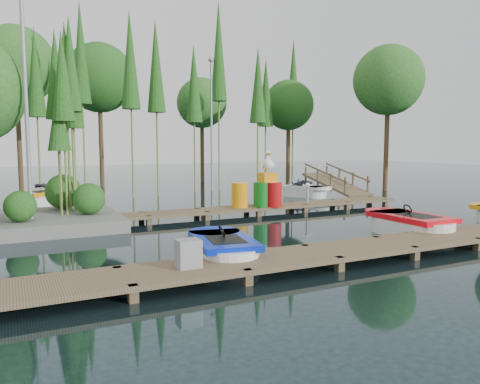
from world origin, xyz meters
name	(u,v)px	position (x,y,z in m)	size (l,w,h in m)	color
ground_plane	(233,230)	(0.00, 0.00, 0.00)	(90.00, 90.00, 0.00)	#1D3035
near_dock	(321,254)	(0.00, -4.50, 0.23)	(18.00, 1.50, 0.50)	brown
far_dock	(228,210)	(1.00, 2.50, 0.23)	(15.00, 1.20, 0.50)	brown
tree_screen	(97,70)	(-2.04, 10.60, 6.12)	(34.42, 18.53, 10.31)	#49371F
lamp_island	(25,87)	(-5.50, 2.50, 4.26)	(0.30, 0.30, 7.25)	gray
lamp_rear	(211,113)	(4.00, 11.00, 4.26)	(0.30, 0.30, 7.25)	gray
ramp	(336,183)	(9.00, 6.50, 0.59)	(1.50, 3.94, 1.49)	brown
boat_blue	(223,251)	(-1.87, -3.39, 0.26)	(1.67, 2.87, 0.91)	white
boat_red	(410,226)	(4.20, -3.02, 0.28)	(1.34, 2.93, 0.98)	white
boat_yellow_far	(49,198)	(-4.56, 8.71, 0.31)	(3.21, 2.76, 1.49)	white
boat_white_far	(305,191)	(7.08, 6.44, 0.27)	(2.19, 2.83, 1.22)	white
utility_cabinet	(188,253)	(-3.09, -4.50, 0.57)	(0.44, 0.37, 0.54)	gray
yellow_barrel	(240,195)	(1.49, 2.50, 0.76)	(0.61, 0.61, 0.91)	orange
drum_cluster	(269,190)	(2.61, 2.34, 0.91)	(1.20, 1.10, 2.07)	#0C7119
seagull_post	(308,189)	(4.47, 2.50, 0.84)	(0.50, 0.27, 0.80)	gray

